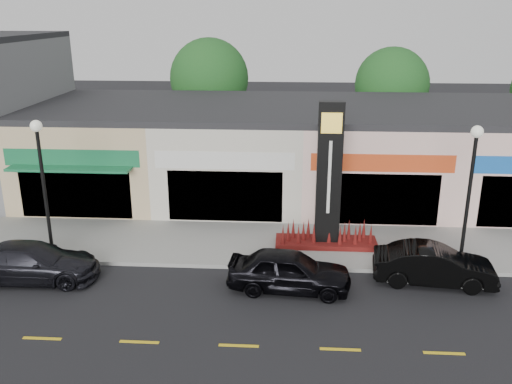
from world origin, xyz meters
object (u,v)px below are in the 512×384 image
pylon_sign (328,197)px  car_dark_sedan (32,262)px  lamp_east_near (470,184)px  car_black_sedan (289,270)px  lamp_west_near (43,176)px  car_black_conv (434,265)px

pylon_sign → car_dark_sedan: 11.59m
lamp_east_near → car_black_sedan: size_ratio=1.26×
car_dark_sedan → lamp_east_near: bearing=-85.7°
lamp_east_near → car_dark_sedan: bearing=-173.6°
lamp_west_near → pylon_sign: 11.19m
car_dark_sedan → car_black_conv: bearing=-89.6°
pylon_sign → car_dark_sedan: size_ratio=1.24×
lamp_east_near → car_dark_sedan: lamp_east_near is taller
car_black_sedan → car_dark_sedan: bearing=93.7°
pylon_sign → car_black_conv: size_ratio=1.39×
pylon_sign → car_black_sedan: size_ratio=1.38×
lamp_west_near → car_black_conv: lamp_west_near is taller
lamp_west_near → lamp_east_near: same height
car_dark_sedan → car_black_sedan: bearing=-93.1°
lamp_west_near → pylon_sign: (11.00, 1.70, -1.20)m
lamp_east_near → car_dark_sedan: size_ratio=1.13×
lamp_west_near → car_black_sedan: 10.05m
lamp_east_near → pylon_sign: bearing=161.3°
lamp_west_near → pylon_sign: bearing=8.8°
car_dark_sedan → car_black_sedan: size_ratio=1.11×
pylon_sign → car_black_sedan: (-1.53, -3.65, -1.53)m
pylon_sign → lamp_east_near: bearing=-18.7°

